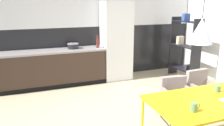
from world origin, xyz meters
TOP-DOWN VIEW (x-y plane):
  - back_wall_splashback_dark at (0.00, 2.89)m, footprint 6.06×0.12m
  - back_wall_panel_upper at (0.00, 2.89)m, footprint 6.06×0.12m
  - kitchen_counter at (-1.39, 2.53)m, footprint 3.01×0.63m
  - refrigerator_column at (0.49, 2.53)m, footprint 0.74×0.60m
  - dining_table at (0.68, -0.75)m, footprint 1.86×0.89m
  - armchair_near_window at (0.66, 0.09)m, footprint 0.54×0.53m
  - armchair_facing_counter at (1.23, 0.15)m, footprint 0.52×0.50m
  - mug_dark_espresso at (0.13, -0.94)m, footprint 0.13×0.08m
  - mug_glass_clear at (0.84, -0.57)m, footprint 0.12×0.08m
  - cooking_pot at (-0.64, 2.56)m, footprint 0.28×0.28m
  - bottle_oil_tall at (-0.04, 2.44)m, footprint 0.07×0.07m
  - open_shelf_unit at (2.20, 1.92)m, footprint 0.30×0.92m
  - pendant_lamp_over_table_near at (0.31, -0.73)m, footprint 0.28×0.28m

SIDE VIEW (x-z plane):
  - kitchen_counter at x=-1.39m, z-range 0.00..0.89m
  - armchair_near_window at x=0.66m, z-range 0.12..0.87m
  - armchair_facing_counter at x=1.23m, z-range 0.12..0.92m
  - back_wall_splashback_dark at x=0.00m, z-range 0.00..1.37m
  - dining_table at x=0.68m, z-range 0.34..1.09m
  - mug_glass_clear at x=0.84m, z-range 0.76..0.85m
  - mug_dark_espresso at x=0.13m, z-range 0.76..0.86m
  - open_shelf_unit at x=2.20m, z-range 0.01..1.73m
  - cooking_pot at x=-0.64m, z-range 0.87..1.03m
  - refrigerator_column at x=0.49m, z-range 0.00..2.03m
  - bottle_oil_tall at x=-0.04m, z-range 0.86..1.18m
  - pendant_lamp_over_table_near at x=0.31m, z-range 1.07..2.26m
  - back_wall_panel_upper at x=0.00m, z-range 1.37..2.75m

